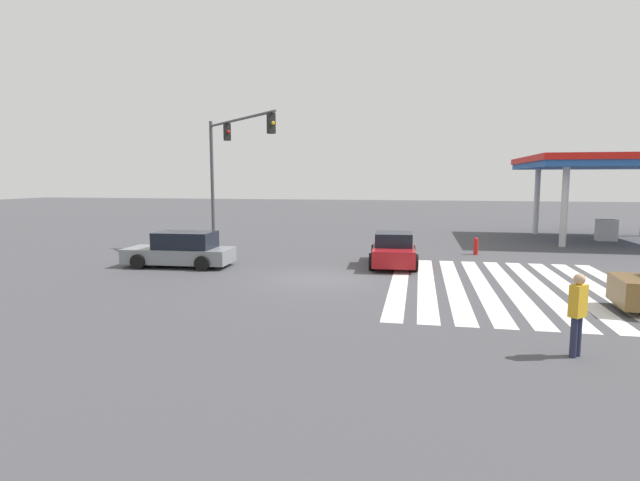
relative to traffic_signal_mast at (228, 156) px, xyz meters
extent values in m
plane|color=#47474C|center=(-5.84, -5.84, -4.87)|extent=(144.41, 144.41, 0.00)
cube|color=silver|center=(-5.84, -16.36, -4.86)|extent=(10.45, 0.60, 0.01)
cube|color=silver|center=(-5.84, -15.41, -4.86)|extent=(10.45, 0.60, 0.01)
cube|color=silver|center=(-5.84, -14.46, -4.86)|extent=(10.45, 0.60, 0.01)
cube|color=silver|center=(-5.84, -13.51, -4.86)|extent=(10.45, 0.60, 0.01)
cube|color=silver|center=(-5.84, -12.56, -4.86)|extent=(10.45, 0.60, 0.01)
cube|color=silver|center=(-5.84, -11.61, -4.86)|extent=(10.45, 0.60, 0.01)
cube|color=silver|center=(-5.84, -10.66, -4.86)|extent=(10.45, 0.60, 0.01)
cube|color=silver|center=(-5.84, -9.71, -4.86)|extent=(10.45, 0.60, 0.01)
cube|color=silver|center=(-5.84, -8.76, -4.86)|extent=(10.45, 0.60, 0.01)
cylinder|color=#47474C|center=(1.50, 1.50, -1.50)|extent=(0.18, 0.18, 6.74)
cylinder|color=#47474C|center=(-0.99, -0.99, 1.62)|extent=(5.08, 5.08, 0.12)
cube|color=black|center=(0.00, 0.00, 1.15)|extent=(0.40, 0.40, 0.84)
sphere|color=red|center=(-0.11, -0.11, 1.15)|extent=(0.16, 0.16, 0.16)
cube|color=black|center=(-3.24, -3.24, 1.15)|extent=(0.40, 0.40, 0.84)
sphere|color=gold|center=(-3.35, -3.35, 1.15)|extent=(0.16, 0.16, 0.16)
cylinder|color=black|center=(-7.65, -15.82, -4.55)|extent=(0.27, 0.64, 0.63)
cube|color=gray|center=(-4.26, 0.61, -4.39)|extent=(1.98, 4.57, 0.62)
cube|color=black|center=(-4.25, 0.30, -3.73)|extent=(1.71, 2.47, 0.70)
cylinder|color=black|center=(-5.23, 1.97, -4.56)|extent=(0.25, 0.63, 0.62)
cylinder|color=black|center=(-3.40, 2.04, -4.56)|extent=(0.25, 0.63, 0.62)
cylinder|color=black|center=(-5.11, -0.82, -4.56)|extent=(0.25, 0.63, 0.62)
cylinder|color=black|center=(-3.28, -0.74, -4.56)|extent=(0.25, 0.63, 0.62)
cube|color=maroon|center=(-2.23, -8.35, -4.33)|extent=(4.34, 1.94, 0.68)
cube|color=black|center=(-2.37, -8.36, -3.71)|extent=(1.90, 1.63, 0.57)
cylinder|color=black|center=(-0.96, -7.41, -4.51)|extent=(0.72, 0.26, 0.71)
cylinder|color=black|center=(-0.87, -9.16, -4.51)|extent=(0.72, 0.26, 0.71)
cylinder|color=black|center=(-3.60, -7.55, -4.51)|extent=(0.72, 0.26, 0.71)
cylinder|color=black|center=(-3.50, -9.30, -4.51)|extent=(0.72, 0.26, 0.71)
cube|color=#23519E|center=(9.00, -20.54, -0.33)|extent=(9.47, 9.47, 0.35)
cube|color=red|center=(9.00, -20.54, 0.03)|extent=(9.66, 9.66, 0.36)
cube|color=#B2B2B7|center=(9.00, -20.54, -4.22)|extent=(0.70, 1.10, 1.30)
cylinder|color=silver|center=(5.69, -17.22, -2.68)|extent=(0.36, 0.36, 4.36)
cylinder|color=silver|center=(12.32, -17.22, -2.68)|extent=(0.36, 0.36, 4.36)
cylinder|color=#232842|center=(-12.85, -12.62, -4.44)|extent=(0.14, 0.14, 0.86)
cylinder|color=#232842|center=(-12.73, -12.73, -4.44)|extent=(0.14, 0.14, 0.86)
cube|color=gold|center=(-12.79, -12.68, -3.67)|extent=(0.41, 0.41, 0.68)
sphere|color=tan|center=(-12.79, -12.68, -3.21)|extent=(0.23, 0.23, 0.23)
cylinder|color=red|center=(1.66, -12.20, -4.52)|extent=(0.22, 0.22, 0.70)
sphere|color=red|center=(1.66, -12.20, -4.11)|extent=(0.20, 0.20, 0.20)
camera|label=1|loc=(-23.73, -9.40, -1.17)|focal=28.00mm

